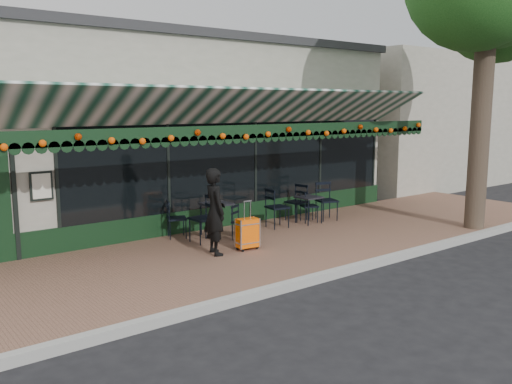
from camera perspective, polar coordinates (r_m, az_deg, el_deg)
ground at (r=9.76m, az=7.76°, el=-8.86°), size 80.00×80.00×0.00m
sidewalk at (r=11.17m, az=0.41°, el=-6.06°), size 18.00×4.00×0.15m
curb at (r=9.68m, az=8.11°, el=-8.54°), size 18.00×0.16×0.15m
restaurant_building at (r=15.81m, az=-12.83°, el=6.24°), size 12.00×9.60×4.50m
neighbor_building_right at (r=24.42m, az=16.05°, el=7.33°), size 12.00×8.00×4.80m
woman at (r=10.40m, az=-4.33°, el=-2.06°), size 0.53×0.69×1.68m
suitcase at (r=10.79m, az=-0.91°, el=-4.38°), size 0.45×0.28×0.98m
cafe_table_a at (r=13.22m, az=5.59°, el=-0.76°), size 0.54×0.54×0.66m
cafe_table_b at (r=11.92m, az=-4.18°, el=-1.51°), size 0.59×0.59×0.73m
chair_a_left at (r=13.54m, az=4.25°, el=-1.11°), size 0.51×0.51×0.91m
chair_a_right at (r=13.39m, az=5.62°, el=-1.51°), size 0.51×0.51×0.78m
chair_a_front at (r=13.68m, az=7.45°, el=-0.95°), size 0.60×0.60×0.96m
chair_b_left at (r=11.40m, az=-5.61°, el=-2.84°), size 0.50×0.50×0.99m
chair_b_right at (r=12.73m, az=2.26°, el=-1.66°), size 0.54×0.54×0.95m
chair_b_front at (r=11.61m, az=-1.49°, el=-3.20°), size 0.51×0.51×0.75m
chair_solo at (r=11.86m, az=-8.34°, el=-2.82°), size 0.54×0.54×0.84m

